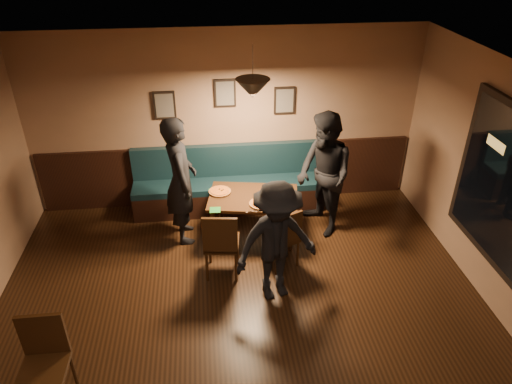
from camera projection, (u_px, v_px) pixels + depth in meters
floor at (250, 370)px, 4.96m from camera, size 7.00×7.00×0.00m
ceiling at (248, 120)px, 3.53m from camera, size 7.00×7.00×0.00m
wall_back at (226, 121)px, 7.24m from camera, size 6.00×0.00×6.00m
wainscot at (228, 173)px, 7.67m from camera, size 5.88×0.06×1.00m
booth_bench at (229, 181)px, 7.44m from camera, size 3.00×0.60×1.00m
picture_left at (165, 105)px, 6.97m from camera, size 0.32×0.04×0.42m
picture_center at (225, 93)px, 6.99m from camera, size 0.32×0.04×0.42m
picture_right at (285, 100)px, 7.15m from camera, size 0.32×0.04×0.42m
pendant_lamp at (253, 89)px, 5.90m from camera, size 0.44×0.44×0.25m
dining_table at (253, 216)px, 6.88m from camera, size 1.38×1.01×0.67m
chair_near_left at (222, 242)px, 6.08m from camera, size 0.49×0.49×0.99m
chair_near_right at (281, 236)px, 6.26m from camera, size 0.52×0.52×0.89m
diner_left at (181, 181)px, 6.55m from camera, size 0.53×0.73×1.88m
diner_right at (324, 175)px, 6.73m from camera, size 0.94×1.07×1.85m
diner_front at (277, 242)px, 5.55m from camera, size 1.15×0.84×1.59m
pizza_a at (220, 191)px, 6.79m from camera, size 0.40×0.40×0.04m
pizza_b at (260, 204)px, 6.51m from camera, size 0.38×0.38×0.04m
pizza_c at (280, 187)px, 6.90m from camera, size 0.39×0.39×0.04m
soda_glass at (298, 200)px, 6.50m from camera, size 0.08×0.08×0.13m
tabasco_bottle at (292, 192)px, 6.70m from camera, size 0.03×0.03×0.12m
napkin_a at (214, 191)px, 6.83m from camera, size 0.15×0.15×0.01m
napkin_b at (215, 210)px, 6.39m from camera, size 0.15×0.15×0.01m
cutlery_set at (257, 211)px, 6.38m from camera, size 0.18×0.07×0.00m
cafe_chair_far at (43, 368)px, 4.39m from camera, size 0.43×0.43×0.97m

